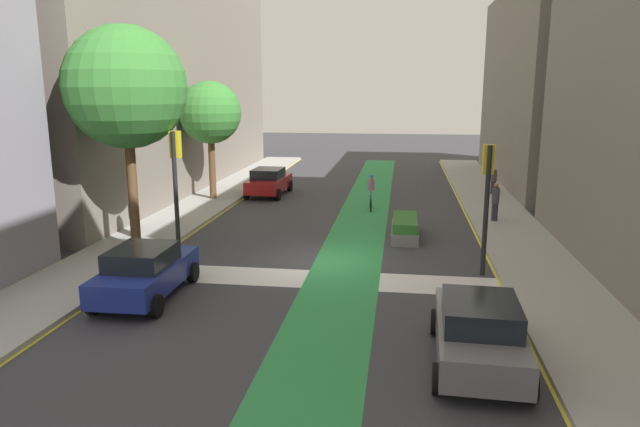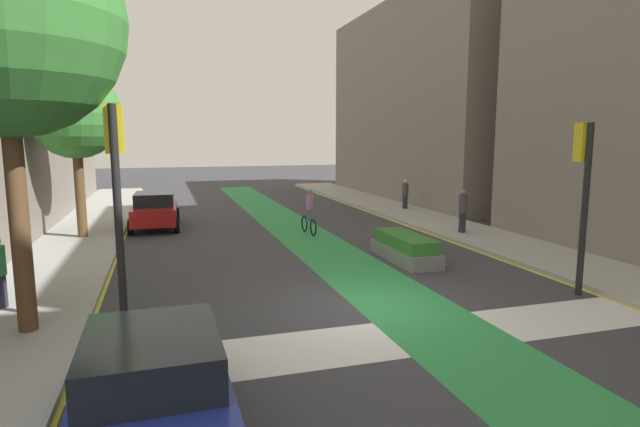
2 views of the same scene
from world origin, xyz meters
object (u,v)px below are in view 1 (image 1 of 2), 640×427
Objects in this scene: pedestrian_sidewalk_left_a at (133,216)px; pedestrian_sidewalk_right_b at (494,180)px; traffic_signal_near_right at (487,185)px; street_tree_near at (126,88)px; car_blue_left_near at (145,271)px; car_red_left_far at (269,181)px; pedestrian_sidewalk_right_a at (495,201)px; car_grey_right_near at (479,331)px; traffic_signal_near_left at (176,170)px; street_tree_far at (210,113)px; cyclist_in_lane at (371,191)px; median_planter at (405,228)px.

pedestrian_sidewalk_right_b is (16.00, 12.01, -0.04)m from pedestrian_sidewalk_left_a.
traffic_signal_near_right reaches higher than pedestrian_sidewalk_left_a.
pedestrian_sidewalk_right_b is 0.19× the size of street_tree_near.
car_red_left_far is at bearing 90.65° from car_blue_left_near.
pedestrian_sidewalk_right_a is (11.84, -5.61, 0.24)m from car_red_left_far.
car_red_left_far is 21.95m from car_grey_right_near.
traffic_signal_near_left is at bearing -7.68° from street_tree_near.
pedestrian_sidewalk_right_a is 15.84m from pedestrian_sidewalk_left_a.
street_tree_far is (-14.48, 3.50, 3.73)m from pedestrian_sidewalk_right_a.
pedestrian_sidewalk_left_a is at bearing 118.25° from street_tree_near.
traffic_signal_near_right reaches higher than car_blue_left_near.
traffic_signal_near_left reaches higher than pedestrian_sidewalk_left_a.
street_tree_far is at bearing 124.09° from car_grey_right_near.
pedestrian_sidewalk_right_b is (3.43, 21.29, 0.13)m from car_grey_right_near.
pedestrian_sidewalk_left_a is (-3.39, 6.29, 0.17)m from car_blue_left_near.
car_grey_right_near is 2.30× the size of cyclist_in_lane.
cyclist_in_lane is 1.14× the size of pedestrian_sidewalk_left_a.
pedestrian_sidewalk_right_b is (12.80, 1.44, 0.13)m from car_red_left_far.
pedestrian_sidewalk_right_a is 0.27× the size of street_tree_far.
car_red_left_far and car_blue_left_near have the same top height.
car_grey_right_near is at bearing -99.15° from pedestrian_sidewalk_right_b.
street_tree_near is (-15.07, -13.74, 5.14)m from pedestrian_sidewalk_right_b.
cyclist_in_lane is 0.59× the size of median_planter.
cyclist_in_lane is at bearing 66.41° from car_blue_left_near.
traffic_signal_near_left reaches higher than pedestrian_sidewalk_right_b.
street_tree_near reaches higher than median_planter.
car_blue_left_near is 11.15m from median_planter.
pedestrian_sidewalk_right_a reaches higher than median_planter.
traffic_signal_near_left is 2.82× the size of pedestrian_sidewalk_left_a.
pedestrian_sidewalk_left_a is (-12.57, 9.29, 0.17)m from car_grey_right_near.
car_red_left_far is 1.01× the size of car_blue_left_near.
cyclist_in_lane is 6.18m from pedestrian_sidewalk_right_a.
pedestrian_sidewalk_right_a reaches higher than car_red_left_far.
traffic_signal_near_left is 11.47m from cyclist_in_lane.
car_grey_right_near reaches higher than median_planter.
street_tree_near is 1.29× the size of street_tree_far.
cyclist_in_lane is (5.88, 13.47, 0.17)m from car_blue_left_near.
traffic_signal_near_right is 1.02× the size of car_blue_left_near.
cyclist_in_lane is (6.07, -3.38, 0.17)m from car_red_left_far.
traffic_signal_near_right is 11.01m from car_blue_left_near.
car_blue_left_near is 7.15m from pedestrian_sidewalk_left_a.
pedestrian_sidewalk_right_a is at bearing 80.16° from car_grey_right_near.
cyclist_in_lane is at bearing -144.35° from pedestrian_sidewalk_right_b.
traffic_signal_near_left is (-10.79, 0.62, 0.18)m from traffic_signal_near_right.
cyclist_in_lane reaches higher than car_red_left_far.
cyclist_in_lane is at bearing 46.89° from street_tree_near.
street_tree_far reaches higher than pedestrian_sidewalk_right_a.
traffic_signal_near_right is 0.68× the size of street_tree_far.
car_red_left_far is 2.45× the size of pedestrian_sidewalk_right_a.
cyclist_in_lane reaches higher than car_blue_left_near.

